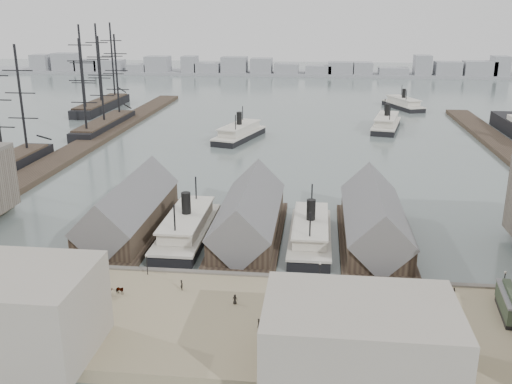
# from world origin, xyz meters

# --- Properties ---
(ground) EXTENTS (900.00, 900.00, 0.00)m
(ground) POSITION_xyz_m (0.00, 0.00, 0.00)
(ground) COLOR #566462
(ground) RESTS_ON ground
(quay) EXTENTS (180.00, 30.00, 2.00)m
(quay) POSITION_xyz_m (0.00, -20.00, 1.00)
(quay) COLOR #887B5C
(quay) RESTS_ON ground
(seawall) EXTENTS (180.00, 1.20, 2.30)m
(seawall) POSITION_xyz_m (0.00, -5.20, 1.15)
(seawall) COLOR #59544C
(seawall) RESTS_ON ground
(west_wharf) EXTENTS (10.00, 220.00, 1.60)m
(west_wharf) POSITION_xyz_m (-68.00, 100.00, 0.80)
(west_wharf) COLOR #2D231C
(west_wharf) RESTS_ON ground
(ferry_shed_west) EXTENTS (14.00, 42.00, 12.60)m
(ferry_shed_west) POSITION_xyz_m (-26.00, 16.88, 4.64)
(ferry_shed_west) COLOR #2D231C
(ferry_shed_west) RESTS_ON ground
(ferry_shed_center) EXTENTS (14.00, 42.00, 12.60)m
(ferry_shed_center) POSITION_xyz_m (0.00, 16.88, 4.64)
(ferry_shed_center) COLOR #2D231C
(ferry_shed_center) RESTS_ON ground
(ferry_shed_east) EXTENTS (14.00, 42.00, 12.60)m
(ferry_shed_east) POSITION_xyz_m (26.00, 16.88, 4.64)
(ferry_shed_east) COLOR #2D231C
(ferry_shed_east) RESTS_ON ground
(street_bldg_center) EXTENTS (24.00, 16.00, 10.00)m
(street_bldg_center) POSITION_xyz_m (20.00, -32.00, 7.00)
(street_bldg_center) COLOR gray
(street_bldg_center) RESTS_ON quay
(lamp_post_near_w) EXTENTS (0.44, 0.44, 3.92)m
(lamp_post_near_w) POSITION_xyz_m (-15.00, -7.00, 4.71)
(lamp_post_near_w) COLOR black
(lamp_post_near_w) RESTS_ON quay
(lamp_post_near_e) EXTENTS (0.44, 0.44, 3.92)m
(lamp_post_near_e) POSITION_xyz_m (15.00, -7.00, 4.71)
(lamp_post_near_e) COLOR black
(lamp_post_near_e) RESTS_ON quay
(lamp_post_far_e) EXTENTS (0.44, 0.44, 3.92)m
(lamp_post_far_e) POSITION_xyz_m (45.00, -7.00, 4.71)
(lamp_post_far_e) COLOR black
(lamp_post_far_e) RESTS_ON quay
(far_shore) EXTENTS (500.00, 40.00, 15.72)m
(far_shore) POSITION_xyz_m (-2.07, 334.14, 3.91)
(far_shore) COLOR gray
(far_shore) RESTS_ON ground
(ferry_docked_west) EXTENTS (9.08, 30.27, 10.81)m
(ferry_docked_west) POSITION_xyz_m (-13.00, 14.96, 2.53)
(ferry_docked_west) COLOR black
(ferry_docked_west) RESTS_ON ground
(ferry_docked_east) EXTENTS (8.50, 28.33, 10.12)m
(ferry_docked_east) POSITION_xyz_m (13.00, 15.14, 2.37)
(ferry_docked_east) COLOR black
(ferry_docked_east) RESTS_ON ground
(ferry_open_near) EXTENTS (17.48, 31.99, 10.94)m
(ferry_open_near) POSITION_xyz_m (-15.53, 112.23, 2.56)
(ferry_open_near) COLOR black
(ferry_open_near) RESTS_ON ground
(ferry_open_mid) EXTENTS (15.15, 31.94, 10.97)m
(ferry_open_mid) POSITION_xyz_m (41.01, 137.25, 2.57)
(ferry_open_mid) COLOR black
(ferry_open_mid) RESTS_ON ground
(ferry_open_far) EXTENTS (18.58, 29.72, 10.21)m
(ferry_open_far) POSITION_xyz_m (54.64, 190.56, 2.39)
(ferry_open_far) COLOR black
(ferry_open_far) RESTS_ON ground
(sailing_ship_mid) EXTENTS (8.93, 51.60, 36.72)m
(sailing_ship_mid) POSITION_xyz_m (-72.08, 123.70, 2.63)
(sailing_ship_mid) COLOR black
(sailing_ship_mid) RESTS_ON ground
(sailing_ship_far) EXTENTS (9.82, 54.55, 40.36)m
(sailing_ship_far) POSITION_xyz_m (-91.12, 170.29, 2.92)
(sailing_ship_far) COLOR black
(sailing_ship_far) RESTS_ON ground
(tram) EXTENTS (3.70, 10.43, 3.63)m
(tram) POSITION_xyz_m (43.70, -14.36, 3.86)
(tram) COLOR black
(tram) RESTS_ON quay
(horse_cart_center) EXTENTS (4.87, 2.26, 1.42)m
(horse_cart_center) POSITION_xyz_m (-18.38, -14.80, 2.76)
(horse_cart_center) COLOR black
(horse_cart_center) RESTS_ON quay
(horse_cart_right) EXTENTS (4.57, 1.55, 1.55)m
(horse_cart_right) POSITION_xyz_m (15.28, -19.73, 2.79)
(horse_cart_right) COLOR black
(horse_cart_right) RESTS_ON quay
(pedestrian_1) EXTENTS (0.66, 0.85, 1.72)m
(pedestrian_1) POSITION_xyz_m (-34.46, -19.88, 2.86)
(pedestrian_1) COLOR black
(pedestrian_1) RESTS_ON quay
(pedestrian_2) EXTENTS (1.10, 1.27, 1.71)m
(pedestrian_2) POSITION_xyz_m (-28.72, -10.94, 2.85)
(pedestrian_2) COLOR black
(pedestrian_2) RESTS_ON quay
(pedestrian_3) EXTENTS (0.88, 0.99, 1.61)m
(pedestrian_3) POSITION_xyz_m (-22.62, -23.55, 2.80)
(pedestrian_3) COLOR black
(pedestrian_3) RESTS_ON quay
(pedestrian_4) EXTENTS (0.82, 0.57, 1.61)m
(pedestrian_4) POSITION_xyz_m (1.79, -15.60, 2.80)
(pedestrian_4) COLOR black
(pedestrian_4) RESTS_ON quay
(pedestrian_5) EXTENTS (0.69, 0.76, 1.71)m
(pedestrian_5) POSITION_xyz_m (6.37, -22.67, 2.85)
(pedestrian_5) COLOR black
(pedestrian_5) RESTS_ON quay
(pedestrian_6) EXTENTS (1.04, 0.91, 1.82)m
(pedestrian_6) POSITION_xyz_m (29.48, -9.63, 2.91)
(pedestrian_6) COLOR black
(pedestrian_6) RESTS_ON quay
(pedestrian_7) EXTENTS (1.04, 1.29, 1.74)m
(pedestrian_7) POSITION_xyz_m (31.42, -21.90, 2.87)
(pedestrian_7) COLOR black
(pedestrian_7) RESTS_ON quay
(pedestrian_8) EXTENTS (0.84, 0.99, 1.59)m
(pedestrian_8) POSITION_xyz_m (36.69, -9.28, 2.80)
(pedestrian_8) COLOR black
(pedestrian_8) RESTS_ON quay
(pedestrian_10) EXTENTS (0.71, 0.80, 1.82)m
(pedestrian_10) POSITION_xyz_m (-7.66, -11.93, 2.91)
(pedestrian_10) COLOR black
(pedestrian_10) RESTS_ON quay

